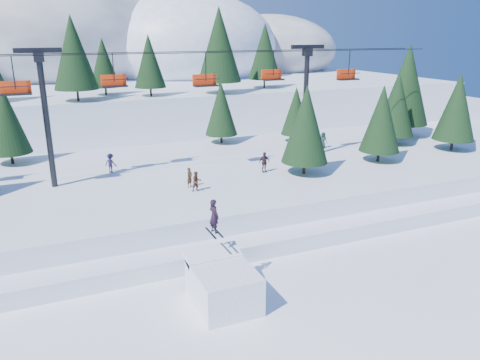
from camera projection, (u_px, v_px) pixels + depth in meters
name	position (u px, v px, depth m)	size (l,w,h in m)	color
ground	(261.00, 310.00, 24.30)	(160.00, 160.00, 0.00)	white
mid_shelf	(170.00, 187.00, 39.71)	(70.00, 22.00, 2.50)	white
berm	(209.00, 241.00, 31.15)	(70.00, 6.00, 1.10)	white
mountain_ridge	(60.00, 57.00, 83.80)	(119.00, 60.47, 26.46)	white
jump_kicker	(223.00, 283.00, 24.62)	(3.06, 4.32, 5.38)	white
chairlift	(181.00, 90.00, 37.81)	(46.00, 3.21, 10.28)	black
conifer_stand	(201.00, 115.00, 39.96)	(61.15, 17.37, 10.20)	black
distant_skiers	(173.00, 166.00, 38.45)	(32.92, 8.49, 1.76)	#412D16
banner_near	(324.00, 240.00, 31.34)	(2.85, 0.24, 0.90)	black
banner_far	(345.00, 225.00, 33.61)	(2.78, 0.72, 0.90)	black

